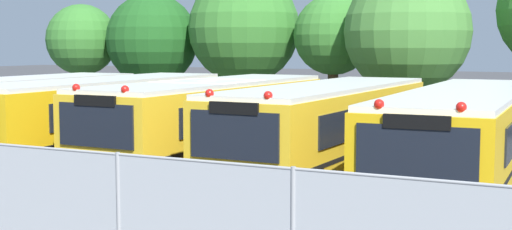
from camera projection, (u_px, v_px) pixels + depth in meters
The scene contains 11 objects.
ground_plane at pixel (208, 169), 20.30m from camera, with size 160.00×160.00×0.00m, color #424244.
school_bus_0 at pixel (22, 111), 23.38m from camera, with size 2.76×9.49×2.57m.
school_bus_1 at pixel (102, 116), 21.58m from camera, with size 2.56×10.40×2.62m.
school_bus_2 at pixel (211, 120), 20.13m from camera, with size 2.85×10.04×2.63m.
school_bus_3 at pixel (327, 128), 18.43m from camera, with size 2.73×10.00×2.61m.
school_bus_4 at pixel (466, 135), 16.99m from camera, with size 2.84×11.40×2.58m.
tree_0 at pixel (83, 40), 33.25m from camera, with size 3.31×3.31×5.41m.
tree_1 at pixel (152, 39), 32.36m from camera, with size 4.18×4.18×5.83m.
tree_2 at pixel (246, 30), 30.94m from camera, with size 4.84×4.84×6.64m.
tree_3 at pixel (333, 37), 28.92m from camera, with size 3.26×3.26×5.55m.
tree_4 at pixel (408, 32), 26.39m from camera, with size 4.71×4.71×6.37m.
Camera 1 is at (10.08, -17.39, 3.50)m, focal length 50.10 mm.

